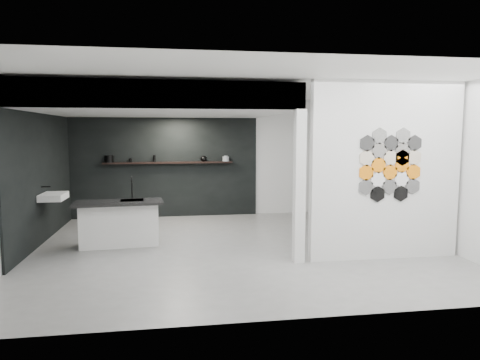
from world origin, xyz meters
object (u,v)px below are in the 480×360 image
(kettle, at_px, (204,159))
(bottle_dark, at_px, (154,159))
(kitchen_island, at_px, (120,223))
(utensil_cup, at_px, (130,160))
(partition_panel, at_px, (386,171))
(glass_bowl, at_px, (226,159))
(stockpot, at_px, (109,159))
(wall_basin, at_px, (54,197))
(glass_vase, at_px, (226,158))

(kettle, bearing_deg, bottle_dark, 155.88)
(kitchen_island, bearing_deg, utensil_cup, 86.37)
(kettle, height_order, utensil_cup, kettle)
(kitchen_island, height_order, bottle_dark, bottle_dark)
(partition_panel, height_order, glass_bowl, partition_panel)
(glass_bowl, relative_size, bottle_dark, 0.98)
(stockpot, bearing_deg, partition_panel, -38.99)
(wall_basin, distance_m, kettle, 3.57)
(stockpot, relative_size, utensil_cup, 2.28)
(glass_vase, bearing_deg, partition_panel, -61.77)
(wall_basin, bearing_deg, glass_bowl, 31.35)
(glass_bowl, relative_size, utensil_cup, 1.80)
(glass_vase, xyz_separation_m, bottle_dark, (-1.68, 0.00, 0.01))
(kitchen_island, xyz_separation_m, stockpot, (-0.51, 2.46, 0.99))
(wall_basin, distance_m, glass_bowl, 4.00)
(stockpot, xyz_separation_m, glass_vase, (2.70, 0.00, -0.02))
(wall_basin, xyz_separation_m, glass_bowl, (3.39, 2.07, 0.53))
(glass_bowl, height_order, bottle_dark, bottle_dark)
(partition_panel, distance_m, bottle_dark, 5.39)
(partition_panel, xyz_separation_m, utensil_cup, (-4.30, 3.87, -0.04))
(stockpot, height_order, utensil_cup, stockpot)
(glass_bowl, bearing_deg, kettle, 180.00)
(glass_vase, distance_m, bottle_dark, 1.68)
(wall_basin, relative_size, stockpot, 3.01)
(glass_bowl, distance_m, glass_vase, 0.01)
(glass_bowl, relative_size, glass_vase, 1.19)
(kitchen_island, relative_size, bottle_dark, 9.73)
(glass_bowl, bearing_deg, utensil_cup, 180.00)
(wall_basin, relative_size, glass_vase, 4.53)
(bottle_dark, bearing_deg, stockpot, 180.00)
(partition_panel, xyz_separation_m, kettle, (-2.61, 3.87, -0.01))
(kettle, xyz_separation_m, glass_vase, (0.53, 0.00, -0.00))
(partition_panel, xyz_separation_m, kitchen_island, (-4.27, 1.41, -0.99))
(partition_panel, distance_m, stockpot, 6.14)
(bottle_dark, distance_m, utensil_cup, 0.55)
(partition_panel, relative_size, glass_bowl, 17.74)
(partition_panel, height_order, kettle, partition_panel)
(utensil_cup, bearing_deg, stockpot, 180.00)
(kettle, distance_m, glass_bowl, 0.53)
(kettle, distance_m, utensil_cup, 1.69)
(kitchen_island, bearing_deg, kettle, 51.52)
(stockpot, height_order, bottle_dark, stockpot)
(glass_bowl, height_order, utensil_cup, glass_bowl)
(kettle, relative_size, glass_vase, 1.20)
(utensil_cup, bearing_deg, glass_bowl, 0.00)
(wall_basin, bearing_deg, utensil_cup, 60.58)
(wall_basin, distance_m, kitchen_island, 1.33)
(stockpot, distance_m, glass_bowl, 2.70)
(partition_panel, bearing_deg, bottle_dark, 134.19)
(bottle_dark, relative_size, utensil_cup, 1.84)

